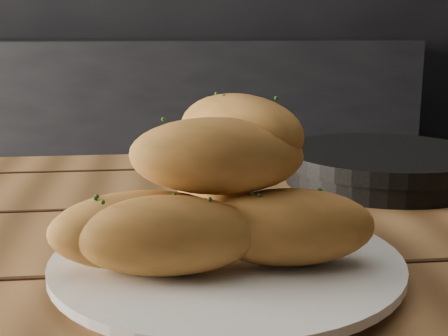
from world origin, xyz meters
TOP-DOWN VIEW (x-y plane):
  - counter at (0.00, 1.70)m, footprint 2.80×0.60m
  - table at (0.51, -0.40)m, footprint 1.51×0.83m
  - plate at (0.38, -0.51)m, footprint 0.30×0.30m
  - bread_rolls at (0.37, -0.51)m, footprint 0.27×0.20m
  - skillet at (0.64, -0.21)m, footprint 0.39×0.27m

SIDE VIEW (x-z plane):
  - counter at x=0.00m, z-range 0.00..0.90m
  - table at x=0.51m, z-range 0.27..1.02m
  - plate at x=0.38m, z-range 0.75..0.77m
  - skillet at x=0.64m, z-range 0.75..0.80m
  - bread_rolls at x=0.37m, z-range 0.75..0.89m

